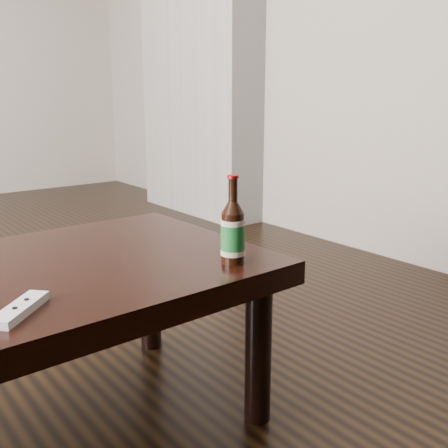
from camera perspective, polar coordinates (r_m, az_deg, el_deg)
wall_right at (r=3.44m, az=11.93°, el=20.63°), size 0.02×6.00×2.70m
chimney_breast at (r=4.22m, az=-2.84°, el=19.63°), size 0.30×1.20×2.70m
coffee_table at (r=1.45m, az=-21.84°, el=-7.71°), size 1.34×0.80×0.50m
beer_bottle at (r=1.39m, az=0.97°, el=-0.96°), size 0.08×0.08×0.24m
remote at (r=1.18m, az=-21.32°, el=-8.62°), size 0.15×0.15×0.02m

